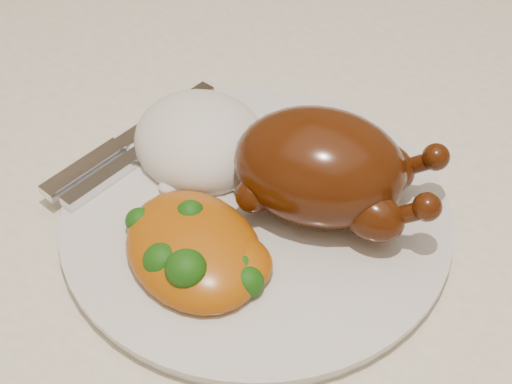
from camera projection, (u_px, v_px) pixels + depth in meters
The scene contains 7 objects.
dining_table at pixel (385, 283), 0.67m from camera, with size 1.60×0.90×0.76m.
tablecloth at pixel (396, 231), 0.62m from camera, with size 1.73×1.03×0.18m.
dinner_plate at pixel (256, 215), 0.59m from camera, with size 0.31×0.31×0.01m, color silver.
roast_chicken at pixel (324, 168), 0.56m from camera, with size 0.18×0.15×0.09m.
rice_mound at pixel (201, 141), 0.62m from camera, with size 0.15×0.15×0.07m.
mac_and_cheese at pixel (198, 252), 0.54m from camera, with size 0.15×0.13×0.05m.
cutlery at pixel (119, 155), 0.62m from camera, with size 0.04×0.20×0.01m.
Camera 1 is at (0.16, -0.40, 1.20)m, focal length 50.00 mm.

